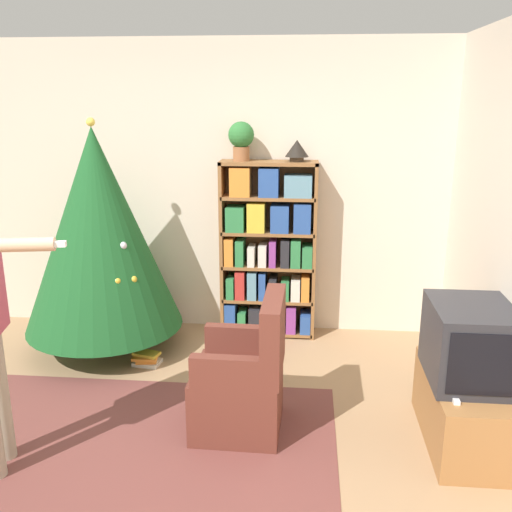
{
  "coord_description": "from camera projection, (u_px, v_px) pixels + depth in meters",
  "views": [
    {
      "loc": [
        0.73,
        -2.74,
        2.13
      ],
      "look_at": [
        0.38,
        1.03,
        1.05
      ],
      "focal_mm": 40.0,
      "sensor_mm": 36.0,
      "label": 1
    }
  ],
  "objects": [
    {
      "name": "area_rug",
      "position": [
        127.0,
        445.0,
        3.58
      ],
      "size": [
        2.63,
        1.65,
        0.01
      ],
      "color": "brown",
      "rests_on": "ground_plane"
    },
    {
      "name": "table_lamp",
      "position": [
        297.0,
        149.0,
        4.8
      ],
      "size": [
        0.2,
        0.2,
        0.18
      ],
      "color": "#473828",
      "rests_on": "bookshelf"
    },
    {
      "name": "armchair",
      "position": [
        244.0,
        383.0,
        3.69
      ],
      "size": [
        0.58,
        0.57,
        0.92
      ],
      "rotation": [
        0.0,
        0.0,
        -1.59
      ],
      "color": "brown",
      "rests_on": "ground_plane"
    },
    {
      "name": "potted_plant",
      "position": [
        241.0,
        138.0,
        4.82
      ],
      "size": [
        0.22,
        0.22,
        0.33
      ],
      "color": "#935B38",
      "rests_on": "bookshelf"
    },
    {
      "name": "tv_stand",
      "position": [
        462.0,
        410.0,
        3.57
      ],
      "size": [
        0.44,
        0.91,
        0.44
      ],
      "color": "#996638",
      "rests_on": "ground_plane"
    },
    {
      "name": "television",
      "position": [
        470.0,
        343.0,
        3.44
      ],
      "size": [
        0.48,
        0.6,
        0.48
      ],
      "color": "#28282D",
      "rests_on": "tv_stand"
    },
    {
      "name": "ground_plane",
      "position": [
        174.0,
        478.0,
        3.27
      ],
      "size": [
        14.0,
        14.0,
        0.0
      ],
      "primitive_type": "plane",
      "color": "#9E7A56"
    },
    {
      "name": "bookshelf",
      "position": [
        268.0,
        251.0,
        5.06
      ],
      "size": [
        0.84,
        0.27,
        1.58
      ],
      "color": "brown",
      "rests_on": "ground_plane"
    },
    {
      "name": "game_remote",
      "position": [
        455.0,
        398.0,
        3.26
      ],
      "size": [
        0.04,
        0.12,
        0.02
      ],
      "color": "white",
      "rests_on": "tv_stand"
    },
    {
      "name": "wall_back",
      "position": [
        228.0,
        189.0,
        5.15
      ],
      "size": [
        8.0,
        0.1,
        2.6
      ],
      "color": "beige",
      "rests_on": "ground_plane"
    },
    {
      "name": "christmas_tree",
      "position": [
        99.0,
        231.0,
        4.67
      ],
      "size": [
        1.31,
        1.31,
        1.95
      ],
      "color": "#4C3323",
      "rests_on": "ground_plane"
    },
    {
      "name": "book_pile_near_tree",
      "position": [
        147.0,
        359.0,
        4.65
      ],
      "size": [
        0.23,
        0.19,
        0.11
      ],
      "color": "beige",
      "rests_on": "ground_plane"
    }
  ]
}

